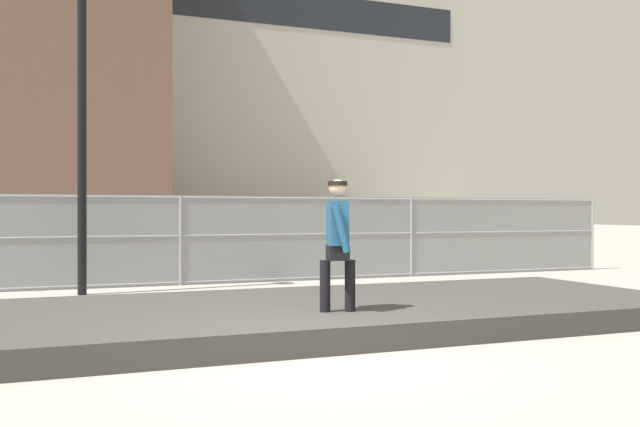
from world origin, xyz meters
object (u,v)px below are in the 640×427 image
Objects in this scene: skater at (338,244)px; parked_car_mid at (153,239)px; skateboard at (338,331)px; street_lamp at (82,69)px.

skater reaches higher than parked_car_mid.
skater is at bearing -85.82° from parked_car_mid.
skateboard is at bearing 0.00° from skater.
skateboard is at bearing -85.82° from parked_car_mid.
street_lamp is 1.49× the size of parked_car_mid.
skater is 0.41× the size of parked_car_mid.
skateboard is at bearing -64.56° from street_lamp.
skater reaches higher than skateboard.
street_lamp reaches higher than skateboard.
skateboard is 0.19× the size of parked_car_mid.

